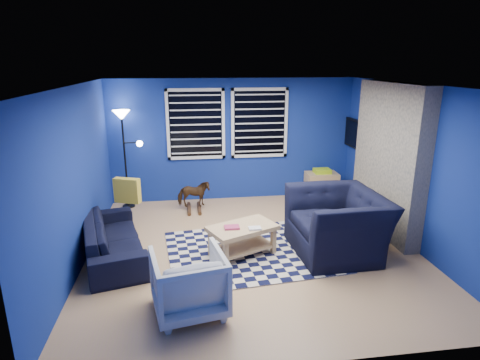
% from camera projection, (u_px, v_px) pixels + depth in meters
% --- Properties ---
extents(floor, '(5.00, 5.00, 0.00)m').
position_uv_depth(floor, '(253.00, 250.00, 6.24)').
color(floor, tan).
rests_on(floor, ground).
extents(ceiling, '(5.00, 5.00, 0.00)m').
position_uv_depth(ceiling, '(254.00, 85.00, 5.53)').
color(ceiling, white).
rests_on(ceiling, wall_back).
extents(wall_back, '(5.00, 0.00, 5.00)m').
position_uv_depth(wall_back, '(233.00, 140.00, 8.26)').
color(wall_back, navy).
rests_on(wall_back, floor).
extents(wall_left, '(0.00, 5.00, 5.00)m').
position_uv_depth(wall_left, '(76.00, 179.00, 5.55)').
color(wall_left, navy).
rests_on(wall_left, floor).
extents(wall_right, '(0.00, 5.00, 5.00)m').
position_uv_depth(wall_right, '(412.00, 166.00, 6.22)').
color(wall_right, navy).
rests_on(wall_right, floor).
extents(fireplace, '(0.65, 2.00, 2.50)m').
position_uv_depth(fireplace, '(387.00, 162.00, 6.69)').
color(fireplace, gray).
rests_on(fireplace, floor).
extents(window_left, '(1.17, 0.06, 1.42)m').
position_uv_depth(window_left, '(196.00, 124.00, 8.02)').
color(window_left, black).
rests_on(window_left, wall_back).
extents(window_right, '(1.17, 0.06, 1.42)m').
position_uv_depth(window_right, '(260.00, 123.00, 8.20)').
color(window_right, black).
rests_on(window_right, wall_back).
extents(tv, '(0.07, 1.00, 0.58)m').
position_uv_depth(tv, '(356.00, 134.00, 8.07)').
color(tv, black).
rests_on(tv, wall_right).
extents(rug, '(2.69, 2.24, 0.02)m').
position_uv_depth(rug, '(251.00, 251.00, 6.18)').
color(rug, black).
rests_on(rug, floor).
extents(sofa, '(2.12, 1.24, 0.58)m').
position_uv_depth(sofa, '(113.00, 238.00, 5.96)').
color(sofa, black).
rests_on(sofa, floor).
extents(armchair_big, '(1.50, 1.32, 0.93)m').
position_uv_depth(armchair_big, '(337.00, 223.00, 6.05)').
color(armchair_big, black).
rests_on(armchair_big, floor).
extents(armchair_bent, '(0.94, 0.96, 0.75)m').
position_uv_depth(armchair_bent, '(189.00, 283.00, 4.61)').
color(armchair_bent, gray).
rests_on(armchair_bent, floor).
extents(rocking_horse, '(0.29, 0.63, 0.53)m').
position_uv_depth(rocking_horse, '(194.00, 194.00, 7.80)').
color(rocking_horse, '#4D2B18').
rests_on(rocking_horse, floor).
extents(coffee_table, '(1.13, 0.92, 0.49)m').
position_uv_depth(coffee_table, '(242.00, 234.00, 5.97)').
color(coffee_table, tan).
rests_on(coffee_table, rug).
extents(cabinet, '(0.67, 0.45, 0.64)m').
position_uv_depth(cabinet, '(321.00, 185.00, 8.55)').
color(cabinet, tan).
rests_on(cabinet, floor).
extents(floor_lamp, '(0.53, 0.32, 1.93)m').
position_uv_depth(floor_lamp, '(124.00, 129.00, 7.64)').
color(floor_lamp, black).
rests_on(floor_lamp, floor).
extents(throw_pillow, '(0.45, 0.27, 0.41)m').
position_uv_depth(throw_pillow, '(127.00, 190.00, 6.56)').
color(throw_pillow, gold).
rests_on(throw_pillow, sofa).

